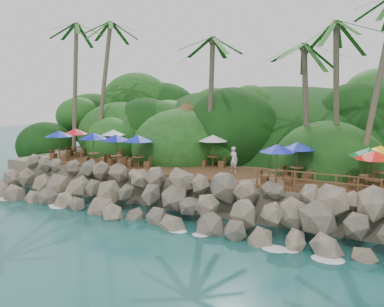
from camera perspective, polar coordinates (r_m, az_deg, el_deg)
The scene contains 12 objects.
ground at distance 25.28m, azimuth -6.86°, elevation -9.34°, with size 140.00×140.00×0.00m, color #19514F.
land_base at distance 38.70m, azimuth 7.38°, elevation -1.63°, with size 32.00×25.20×2.10m, color gray.
jungle_hill at distance 45.80m, azimuth 10.95°, elevation -1.53°, with size 44.80×28.00×15.40m, color #143811.
seawall at distance 26.53m, azimuth -4.32°, elevation -5.88°, with size 29.00×4.00×2.30m, color gray, non-canonical shape.
terrace at distance 29.63m, azimuth 0.00°, elevation -2.30°, with size 26.00×5.00×0.20m, color brown.
jungle_foliage at distance 37.98m, azimuth 6.77°, elevation -3.41°, with size 44.00×16.00×12.00m, color #143811, non-canonical shape.
foam_line at distance 25.50m, azimuth -6.46°, elevation -9.11°, with size 25.20×0.80×0.06m.
palms at distance 31.83m, azimuth 3.56°, elevation 16.73°, with size 30.52×6.60×12.51m.
palapa at distance 33.80m, azimuth -0.70°, elevation 5.12°, with size 4.75×4.75×4.60m.
dining_clusters at distance 28.90m, azimuth -0.10°, elevation 1.45°, with size 25.32×5.32×2.29m.
railing at distance 23.93m, azimuth 17.29°, elevation -3.46°, with size 8.30×0.10×1.00m.
waiter at distance 28.66m, azimuth 5.56°, elevation -0.77°, with size 0.62×0.41×1.70m, color silver.
Camera 1 is at (14.48, -19.29, 7.56)m, focal length 40.17 mm.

